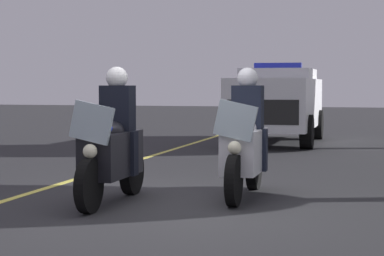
# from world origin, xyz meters

# --- Properties ---
(ground_plane) EXTENTS (80.00, 80.00, 0.00)m
(ground_plane) POSITION_xyz_m (0.00, 0.00, 0.00)
(ground_plane) COLOR #28282B
(lane_stripe_center) EXTENTS (48.00, 0.12, 0.01)m
(lane_stripe_center) POSITION_xyz_m (0.00, -2.16, 0.00)
(lane_stripe_center) COLOR #E0D14C
(lane_stripe_center) RESTS_ON ground
(police_motorcycle_lead_left) EXTENTS (2.14, 0.56, 1.72)m
(police_motorcycle_lead_left) POSITION_xyz_m (0.02, -0.76, 0.70)
(police_motorcycle_lead_left) COLOR black
(police_motorcycle_lead_left) RESTS_ON ground
(police_motorcycle_lead_right) EXTENTS (2.14, 0.56, 1.72)m
(police_motorcycle_lead_right) POSITION_xyz_m (-0.87, 0.76, 0.70)
(police_motorcycle_lead_right) COLOR black
(police_motorcycle_lead_right) RESTS_ON ground
(police_suv) EXTENTS (4.93, 2.13, 2.05)m
(police_suv) POSITION_xyz_m (-9.83, -0.12, 1.07)
(police_suv) COLOR silver
(police_suv) RESTS_ON ground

